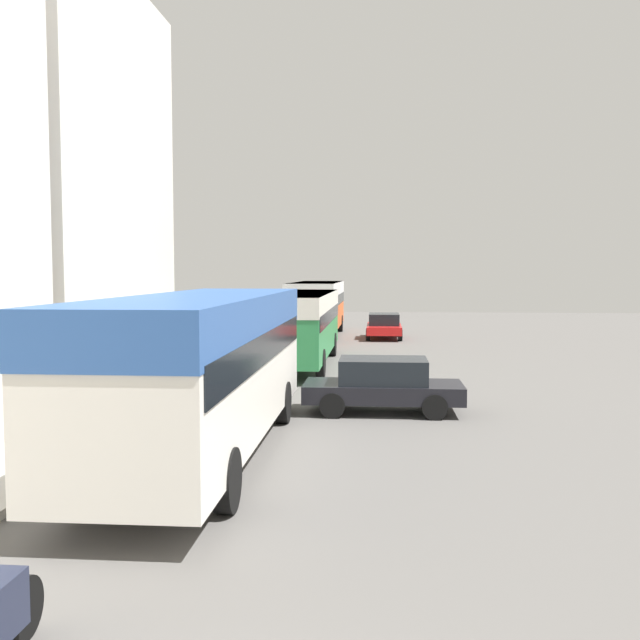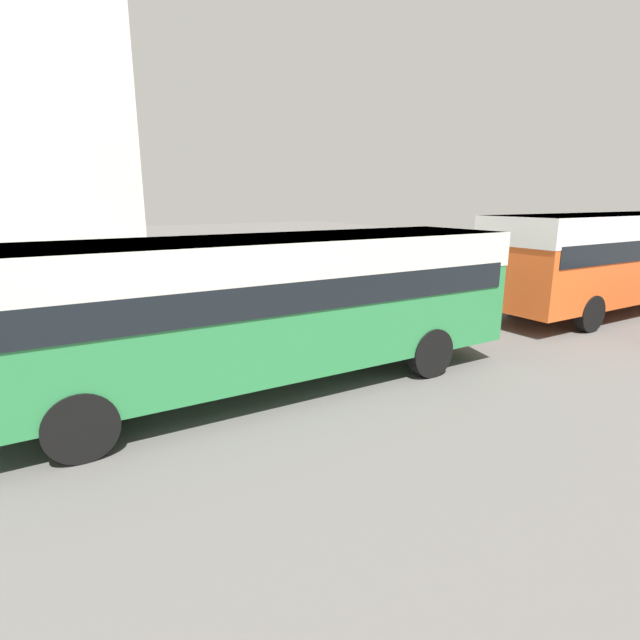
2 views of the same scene
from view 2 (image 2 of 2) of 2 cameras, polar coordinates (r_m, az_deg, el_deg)
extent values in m
cube|color=#2D8447|center=(9.10, -7.05, 1.99)|extent=(2.49, 10.28, 2.32)
cube|color=silver|center=(8.97, -7.21, 7.06)|extent=(2.51, 10.33, 0.70)
cube|color=black|center=(9.05, -7.11, 3.79)|extent=(2.54, 9.87, 0.51)
cylinder|color=black|center=(11.91, 4.87, -0.86)|extent=(0.28, 1.00, 1.00)
cylinder|color=black|center=(10.22, 12.46, -3.63)|extent=(0.28, 1.00, 1.00)
cylinder|color=black|center=(9.76, -27.16, -5.71)|extent=(0.28, 1.00, 1.00)
cylinder|color=black|center=(7.62, -25.70, -10.88)|extent=(0.28, 1.00, 1.00)
cube|color=#EA5B23|center=(18.23, 30.93, 6.39)|extent=(2.48, 10.21, 2.53)
cube|color=white|center=(18.17, 31.27, 9.16)|extent=(2.51, 10.26, 0.76)
cube|color=black|center=(18.21, 31.05, 7.38)|extent=(2.53, 9.80, 0.56)
cylinder|color=black|center=(21.70, 31.84, 3.77)|extent=(0.28, 1.00, 1.00)
cylinder|color=black|center=(16.36, 21.60, 2.25)|extent=(0.28, 1.00, 1.00)
cylinder|color=black|center=(15.13, 28.44, 0.66)|extent=(0.28, 1.00, 1.00)
cylinder|color=#232838|center=(12.91, -19.82, -0.29)|extent=(0.26, 0.26, 0.79)
cylinder|color=#4C6B4C|center=(12.77, -20.08, 2.85)|extent=(0.32, 0.32, 0.65)
sphere|color=tan|center=(12.70, -20.24, 4.77)|extent=(0.21, 0.21, 0.21)
camera|label=1|loc=(24.14, -108.84, -4.17)|focal=40.00mm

